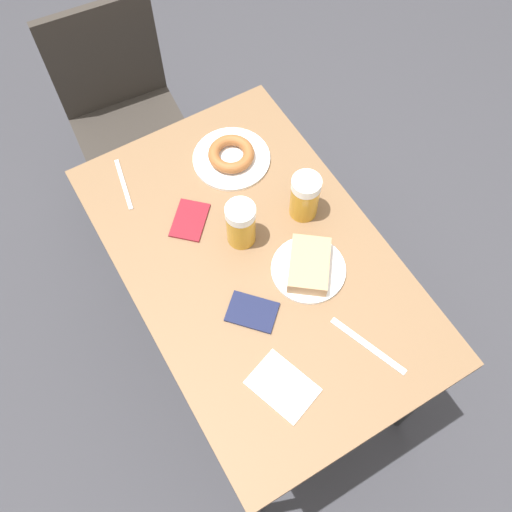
{
  "coord_description": "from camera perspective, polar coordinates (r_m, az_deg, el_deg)",
  "views": [
    {
      "loc": [
        -0.36,
        -0.61,
        2.12
      ],
      "look_at": [
        0.0,
        0.0,
        0.76
      ],
      "focal_mm": 40.0,
      "sensor_mm": 36.0,
      "label": 1
    }
  ],
  "objects": [
    {
      "name": "plate_with_donut",
      "position": [
        1.72,
        -2.48,
        9.96
      ],
      "size": [
        0.23,
        0.23,
        0.04
      ],
      "color": "white",
      "rests_on": "table"
    },
    {
      "name": "beer_mug_left",
      "position": [
        1.52,
        -1.47,
        3.26
      ],
      "size": [
        0.08,
        0.08,
        0.15
      ],
      "color": "#C68C23",
      "rests_on": "table"
    },
    {
      "name": "ground_plane",
      "position": [
        2.23,
        0.0,
        -9.11
      ],
      "size": [
        8.0,
        8.0,
        0.0
      ],
      "primitive_type": "plane",
      "color": "#333338"
    },
    {
      "name": "table",
      "position": [
        1.61,
        0.0,
        -1.46
      ],
      "size": [
        0.68,
        1.08,
        0.74
      ],
      "color": "brown",
      "rests_on": "ground_plane"
    },
    {
      "name": "chair",
      "position": [
        2.24,
        -13.39,
        14.83
      ],
      "size": [
        0.43,
        0.43,
        0.87
      ],
      "rotation": [
        0.0,
        0.0,
        -0.09
      ],
      "color": "#2D2823",
      "rests_on": "ground_plane"
    },
    {
      "name": "passport_near_edge",
      "position": [
        1.62,
        -6.64,
        3.59
      ],
      "size": [
        0.15,
        0.15,
        0.01
      ],
      "rotation": [
        0.0,
        0.0,
        5.53
      ],
      "color": "maroon",
      "rests_on": "table"
    },
    {
      "name": "beer_mug_center",
      "position": [
        1.57,
        4.9,
        5.95
      ],
      "size": [
        0.08,
        0.08,
        0.15
      ],
      "color": "#C68C23",
      "rests_on": "table"
    },
    {
      "name": "passport_far_edge",
      "position": [
        1.48,
        -0.39,
        -5.62
      ],
      "size": [
        0.15,
        0.15,
        0.01
      ],
      "rotation": [
        0.0,
        0.0,
        3.88
      ],
      "color": "#141938",
      "rests_on": "table"
    },
    {
      "name": "napkin_folded",
      "position": [
        1.42,
        2.68,
        -12.88
      ],
      "size": [
        0.16,
        0.19,
        0.0
      ],
      "rotation": [
        0.0,
        0.0,
        1.9
      ],
      "color": "white",
      "rests_on": "table"
    },
    {
      "name": "fork",
      "position": [
        1.72,
        -13.1,
        7.02
      ],
      "size": [
        0.05,
        0.18,
        0.0
      ],
      "rotation": [
        0.0,
        0.0,
        6.09
      ],
      "color": "silver",
      "rests_on": "table"
    },
    {
      "name": "plate_with_cake",
      "position": [
        1.52,
        5.31,
        -1.07
      ],
      "size": [
        0.2,
        0.2,
        0.05
      ],
      "color": "white",
      "rests_on": "table"
    },
    {
      "name": "knife",
      "position": [
        1.48,
        11.13,
        -8.79
      ],
      "size": [
        0.09,
        0.21,
        0.0
      ],
      "rotation": [
        0.0,
        0.0,
        3.49
      ],
      "color": "silver",
      "rests_on": "table"
    }
  ]
}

